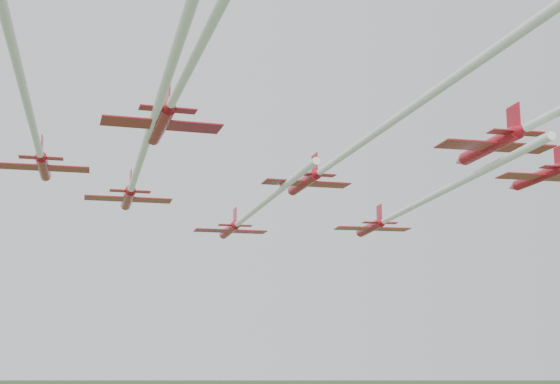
{
  "coord_description": "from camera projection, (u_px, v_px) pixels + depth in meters",
  "views": [
    {
      "loc": [
        -8.11,
        -77.14,
        44.9
      ],
      "look_at": [
        -0.76,
        -1.83,
        59.75
      ],
      "focal_mm": 50.0,
      "sensor_mm": 36.0,
      "label": 1
    }
  ],
  "objects": [
    {
      "name": "jet_lead",
      "position": [
        243.0,
        219.0,
        89.84
      ],
      "size": [
        10.4,
        45.08,
        2.72
      ],
      "rotation": [
        0.0,
        0.0,
        0.14
      ],
      "color": "#B0101F"
    },
    {
      "name": "jet_row2_left",
      "position": [
        137.0,
        171.0,
        67.28
      ],
      "size": [
        12.02,
        54.91,
        2.62
      ],
      "rotation": [
        0.0,
        0.0,
        0.15
      ],
      "color": "#B0101F"
    },
    {
      "name": "jet_row2_right",
      "position": [
        399.0,
        213.0,
        78.85
      ],
      "size": [
        8.55,
        46.23,
        2.53
      ],
      "rotation": [
        0.0,
        0.0,
        0.08
      ],
      "color": "#B0101F"
    },
    {
      "name": "jet_row3_left",
      "position": [
        37.0,
        141.0,
        58.8
      ],
      "size": [
        9.28,
        41.68,
        2.34
      ],
      "rotation": [
        0.0,
        0.0,
        0.14
      ],
      "color": "#B0101F"
    },
    {
      "name": "jet_row3_mid",
      "position": [
        365.0,
        140.0,
        56.85
      ],
      "size": [
        12.82,
        58.96,
        2.4
      ],
      "rotation": [
        0.0,
        0.0,
        0.16
      ],
      "color": "#B0101F"
    },
    {
      "name": "jet_row4_left",
      "position": [
        197.0,
        52.0,
        39.8
      ],
      "size": [
        13.46,
        54.4,
        2.41
      ],
      "rotation": [
        0.0,
        0.0,
        0.19
      ],
      "color": "#B0101F"
    },
    {
      "name": "jet_row4_right",
      "position": [
        555.0,
        113.0,
        49.8
      ],
      "size": [
        9.2,
        43.15,
        2.59
      ],
      "rotation": [
        0.0,
        0.0,
        0.12
      ],
      "color": "#B0101F"
    }
  ]
}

